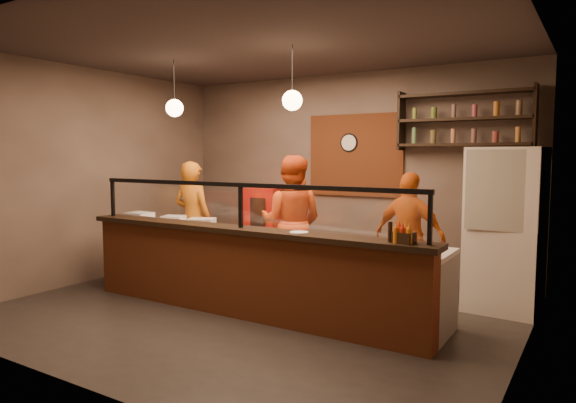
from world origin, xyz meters
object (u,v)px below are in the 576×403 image
Objects in this scene: wall_clock at (349,143)px; pepper_mill at (390,232)px; condiment_caddy at (404,238)px; cook_right at (410,236)px; pizza_dough at (313,240)px; cook_mid at (291,222)px; fridge at (505,230)px; red_cooler at (264,227)px; cook_left at (193,219)px.

wall_clock is 3.42m from pepper_mill.
wall_clock reaches higher than condiment_caddy.
cook_right is 1.90m from condiment_caddy.
condiment_caddy is (1.29, -0.52, 0.21)m from pizza_dough.
cook_mid is at bearing 22.03° from cook_right.
cook_right reaches higher than pizza_dough.
wall_clock is 2.87m from fridge.
condiment_caddy is at bearing -104.64° from fridge.
fridge reaches higher than pizza_dough.
red_cooler is 4.06m from pepper_mill.
condiment_caddy is 0.15m from pepper_mill.
pizza_dough is (0.85, -0.92, -0.04)m from cook_mid.
cook_left is (-1.99, -1.50, -1.20)m from wall_clock.
pizza_dough is 2.33× the size of pepper_mill.
fridge is 9.98× the size of pepper_mill.
wall_clock is at bearing 121.96° from pepper_mill.
red_cooler is 6.94× the size of condiment_caddy.
cook_left is 0.95× the size of cook_mid.
cook_mid is 9.49× the size of pepper_mill.
fridge reaches higher than cook_mid.
pepper_mill is (2.00, -1.44, 0.21)m from cook_mid.
pizza_dough is (0.59, -2.27, -1.19)m from wall_clock.
cook_left is 3.95m from pepper_mill.
cook_right is at bearing 102.44° from pepper_mill.
cook_mid is at bearing -179.85° from cook_left.
pepper_mill is at bearing -178.73° from condiment_caddy.
red_cooler is 6.71× the size of pepper_mill.
pizza_dough is 1.29m from pepper_mill.
fridge reaches higher than condiment_caddy.
pepper_mill is (1.15, -0.52, 0.25)m from pizza_dough.
fridge is 10.32× the size of condiment_caddy.
red_cooler is (0.55, 1.19, -0.23)m from cook_left.
wall_clock is 0.18× the size of cook_right.
cook_left is at bearing -10.92° from cook_mid.
cook_left is 2.69m from pizza_dough.
fridge is 2.01m from condiment_caddy.
wall_clock is 1.50× the size of pepper_mill.
pepper_mill is at bearing -108.30° from fridge.
condiment_caddy is at bearing 1.27° from pepper_mill.
cook_mid is 2.80m from fridge.
wall_clock is 2.08m from cook_right.
wall_clock is at bearing 4.33° from red_cooler.
cook_left reaches higher than red_cooler.
red_cooler reaches higher than condiment_caddy.
cook_right is (3.33, 0.52, -0.06)m from cook_left.
cook_mid reaches higher than cook_right.
condiment_caddy is (-0.62, -1.91, 0.11)m from fridge.
cook_right is 1.25× the size of red_cooler.
fridge is at bearing 68.33° from pepper_mill.
wall_clock reaches higher than red_cooler.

